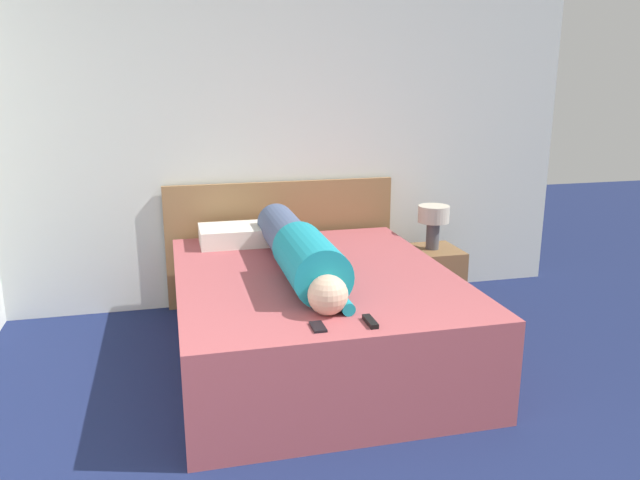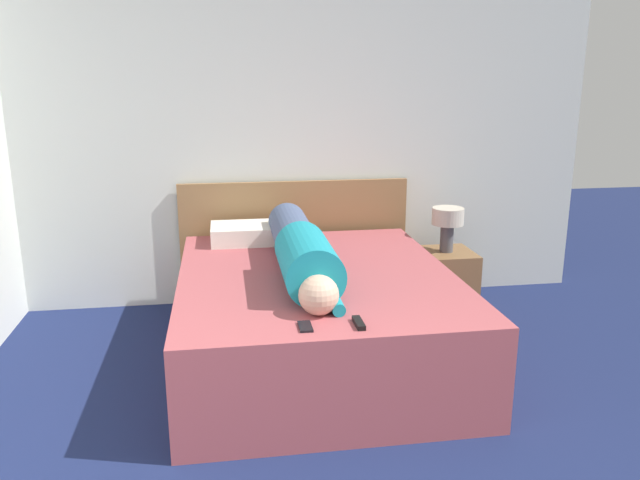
% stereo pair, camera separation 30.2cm
% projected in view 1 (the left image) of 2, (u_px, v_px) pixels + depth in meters
% --- Properties ---
extents(wall_back, '(5.07, 0.06, 2.60)m').
position_uv_depth(wall_back, '(258.00, 139.00, 4.80)').
color(wall_back, silver).
rests_on(wall_back, ground_plane).
extents(bed, '(1.69, 2.07, 0.59)m').
position_uv_depth(bed, '(314.00, 316.00, 3.96)').
color(bed, '#A84C51').
rests_on(bed, ground_plane).
extents(headboard, '(1.81, 0.04, 0.98)m').
position_uv_depth(headboard, '(282.00, 242.00, 4.98)').
color(headboard, olive).
rests_on(headboard, ground_plane).
extents(nightstand, '(0.42, 0.43, 0.46)m').
position_uv_depth(nightstand, '(431.00, 277.00, 4.94)').
color(nightstand, brown).
rests_on(nightstand, ground_plane).
extents(table_lamp, '(0.24, 0.24, 0.34)m').
position_uv_depth(table_lamp, '(433.00, 219.00, 4.82)').
color(table_lamp, '#4C4C51').
rests_on(table_lamp, nightstand).
extents(person_lying, '(0.32, 1.65, 0.32)m').
position_uv_depth(person_lying, '(300.00, 251.00, 3.82)').
color(person_lying, '#DBB293').
rests_on(person_lying, bed).
extents(pillow_near_headboard, '(0.56, 0.37, 0.13)m').
position_uv_depth(pillow_near_headboard, '(239.00, 235.00, 4.55)').
color(pillow_near_headboard, silver).
rests_on(pillow_near_headboard, bed).
extents(tv_remote, '(0.04, 0.15, 0.02)m').
position_uv_depth(tv_remote, '(370.00, 321.00, 3.08)').
color(tv_remote, black).
rests_on(tv_remote, bed).
extents(cell_phone, '(0.06, 0.13, 0.01)m').
position_uv_depth(cell_phone, '(318.00, 327.00, 3.03)').
color(cell_phone, black).
rests_on(cell_phone, bed).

